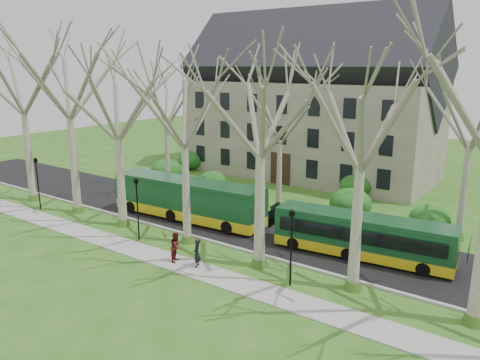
% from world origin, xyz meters
% --- Properties ---
extents(ground, '(120.00, 120.00, 0.00)m').
position_xyz_m(ground, '(0.00, 0.00, 0.00)').
color(ground, '#285C1A').
rests_on(ground, ground).
extents(sidewalk, '(70.00, 2.00, 0.06)m').
position_xyz_m(sidewalk, '(0.00, -2.50, 0.03)').
color(sidewalk, gray).
rests_on(sidewalk, ground).
extents(road, '(80.00, 8.00, 0.06)m').
position_xyz_m(road, '(0.00, 5.50, 0.03)').
color(road, black).
rests_on(road, ground).
extents(curb, '(80.00, 0.25, 0.14)m').
position_xyz_m(curb, '(0.00, 1.50, 0.07)').
color(curb, '#A5A39E').
rests_on(curb, ground).
extents(building, '(26.50, 12.20, 16.00)m').
position_xyz_m(building, '(-6.00, 24.00, 8.07)').
color(building, gray).
rests_on(building, ground).
extents(tree_row_verge, '(49.00, 7.00, 14.00)m').
position_xyz_m(tree_row_verge, '(0.00, 0.30, 7.00)').
color(tree_row_verge, gray).
rests_on(tree_row_verge, ground).
extents(tree_row_far, '(33.00, 7.00, 12.00)m').
position_xyz_m(tree_row_far, '(-1.33, 11.00, 6.00)').
color(tree_row_far, gray).
rests_on(tree_row_far, ground).
extents(lamp_row, '(36.22, 0.22, 4.30)m').
position_xyz_m(lamp_row, '(-0.00, -1.00, 2.57)').
color(lamp_row, black).
rests_on(lamp_row, ground).
extents(hedges, '(30.60, 8.60, 2.00)m').
position_xyz_m(hedges, '(-4.67, 14.00, 1.00)').
color(hedges, '#1E621C').
rests_on(hedges, ground).
extents(bus_lead, '(12.96, 3.49, 3.20)m').
position_xyz_m(bus_lead, '(-6.16, 4.26, 1.66)').
color(bus_lead, '#144624').
rests_on(bus_lead, road).
extents(bus_follow, '(11.14, 3.41, 2.74)m').
position_xyz_m(bus_follow, '(7.68, 5.00, 1.43)').
color(bus_follow, '#144624').
rests_on(bus_follow, road).
extents(pedestrian_a, '(0.62, 0.74, 1.71)m').
position_xyz_m(pedestrian_a, '(0.31, -2.17, 0.92)').
color(pedestrian_a, black).
rests_on(pedestrian_a, sidewalk).
extents(pedestrian_b, '(0.98, 1.09, 1.84)m').
position_xyz_m(pedestrian_b, '(-1.26, -2.26, 0.98)').
color(pedestrian_b, '#591416').
rests_on(pedestrian_b, sidewalk).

